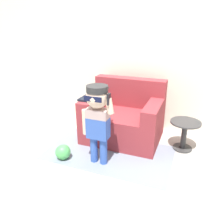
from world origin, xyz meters
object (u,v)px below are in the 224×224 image
side_table (184,133)px  person_child (98,113)px  armchair (124,118)px  toy_ball (63,152)px

side_table → person_child: bearing=-143.2°
armchair → side_table: bearing=-2.4°
armchair → toy_ball: (-0.55, -0.88, -0.23)m
armchair → person_child: (-0.08, -0.78, 0.35)m
person_child → side_table: person_child is taller
armchair → side_table: size_ratio=2.70×
armchair → person_child: person_child is taller
person_child → toy_ball: bearing=-167.9°
toy_ball → armchair: bearing=57.7°
side_table → toy_ball: bearing=-150.1°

